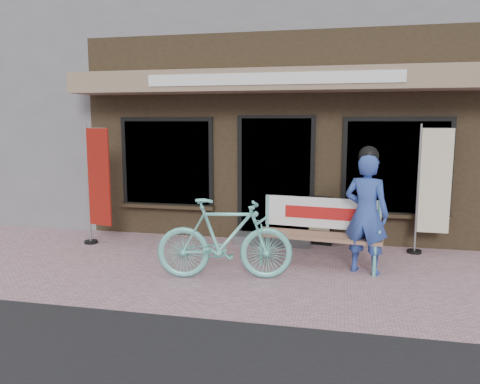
% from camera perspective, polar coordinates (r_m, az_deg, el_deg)
% --- Properties ---
extents(ground, '(70.00, 70.00, 0.00)m').
position_cam_1_polar(ground, '(6.51, 1.78, -10.19)').
color(ground, '#C0929E').
rests_on(ground, ground).
extents(storefront, '(7.00, 6.77, 6.00)m').
position_cam_1_polar(storefront, '(11.12, 6.67, 13.17)').
color(storefront, black).
rests_on(storefront, ground).
extents(bench, '(1.85, 0.67, 0.98)m').
position_cam_1_polar(bench, '(6.96, 9.69, -4.15)').
color(bench, '#67C9BB').
rests_on(bench, ground).
extents(person, '(0.71, 0.58, 1.77)m').
position_cam_1_polar(person, '(6.67, 15.15, -2.30)').
color(person, '#2E4AA1').
rests_on(person, ground).
extents(bicycle, '(1.88, 0.84, 1.09)m').
position_cam_1_polar(bicycle, '(6.27, -1.87, -5.72)').
color(bicycle, '#67C9BB').
rests_on(bicycle, ground).
extents(nobori_red, '(0.61, 0.28, 2.06)m').
position_cam_1_polar(nobori_red, '(8.24, -17.01, 1.01)').
color(nobori_red, gray).
rests_on(nobori_red, ground).
extents(nobori_cream, '(0.60, 0.23, 2.06)m').
position_cam_1_polar(nobori_cream, '(7.91, 22.36, 0.46)').
color(nobori_cream, gray).
rests_on(nobori_cream, ground).
extents(menu_stand, '(0.43, 0.17, 0.84)m').
position_cam_1_polar(menu_stand, '(8.11, 9.73, -3.38)').
color(menu_stand, black).
rests_on(menu_stand, ground).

